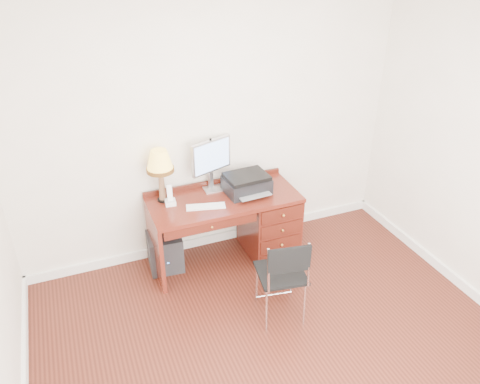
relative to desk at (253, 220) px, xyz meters
name	(u,v)px	position (x,y,z in m)	size (l,w,h in m)	color
ground	(283,354)	(-0.32, -1.40, -0.41)	(4.00, 4.00, 0.00)	#37130C
room_shell	(253,301)	(-0.32, -0.77, -0.36)	(4.00, 4.00, 4.00)	white
desk	(253,220)	(0.00, 0.00, 0.00)	(1.50, 0.67, 0.75)	#5F1E14
monitor	(212,159)	(-0.36, 0.22, 0.67)	(0.45, 0.23, 0.54)	silver
keyboard	(206,207)	(-0.55, -0.11, 0.34)	(0.37, 0.11, 0.01)	white
mouse_pad	(248,193)	(-0.08, -0.03, 0.35)	(0.24, 0.24, 0.05)	black
printer	(247,183)	(-0.06, 0.03, 0.43)	(0.45, 0.36, 0.19)	black
leg_lamp	(160,164)	(-0.90, 0.17, 0.73)	(0.26, 0.26, 0.54)	black
phone	(170,199)	(-0.85, 0.07, 0.40)	(0.11, 0.11, 0.21)	white
pen_cup	(243,183)	(-0.06, 0.12, 0.39)	(0.08, 0.08, 0.10)	black
chair	(285,271)	(-0.14, -1.01, 0.11)	(0.47, 0.47, 0.86)	black
equipment_box	(165,251)	(-0.94, 0.10, -0.22)	(0.33, 0.33, 0.39)	black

